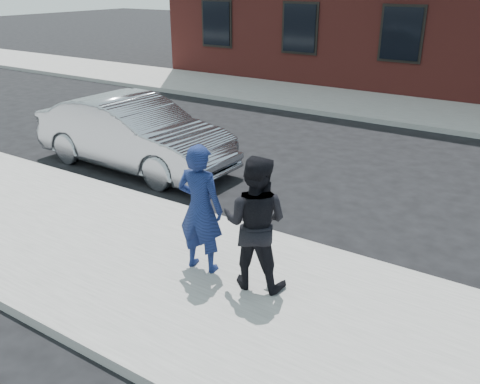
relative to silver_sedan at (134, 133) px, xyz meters
The scene contains 8 objects.
ground 3.99m from the silver_sedan, 47.97° to the right, with size 100.00×100.00×0.00m, color black.
near_sidewalk 4.16m from the silver_sedan, 50.31° to the right, with size 50.00×3.50×0.15m, color gray.
near_curb 3.03m from the silver_sedan, 27.36° to the right, with size 50.00×0.10×0.15m, color #999691.
far_sidewalk 8.77m from the silver_sedan, 72.58° to the left, with size 50.00×3.50×0.15m, color gray.
far_curb 7.08m from the silver_sedan, 68.20° to the left, with size 50.00×0.10×0.15m, color #999691.
silver_sedan is the anchor object (origin of this frame).
man_hoodie 4.91m from the silver_sedan, 35.51° to the right, with size 0.71×0.53×1.82m.
man_peacoat 5.58m from the silver_sedan, 30.10° to the right, with size 1.01×0.87×1.80m.
Camera 1 is at (5.20, -4.86, 3.93)m, focal length 38.00 mm.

